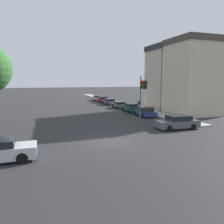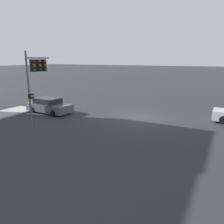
{
  "view_description": "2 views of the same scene",
  "coord_description": "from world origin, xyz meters",
  "px_view_note": "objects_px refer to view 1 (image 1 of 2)",
  "views": [
    {
      "loc": [
        -5.71,
        -17.17,
        5.16
      ],
      "look_at": [
        1.62,
        4.09,
        1.9
      ],
      "focal_mm": 35.0,
      "sensor_mm": 36.0,
      "label": 1
    },
    {
      "loc": [
        -6.82,
        17.87,
        5.14
      ],
      "look_at": [
        1.01,
        3.28,
        1.1
      ],
      "focal_mm": 35.0,
      "sensor_mm": 36.0,
      "label": 2
    }
  ],
  "objects_px": {
    "crossing_car_1": "(177,122)",
    "parked_car_1": "(131,108)",
    "parked_car_4": "(103,99)",
    "traffic_signal": "(142,90)",
    "parked_car_3": "(109,102)",
    "parked_car_5": "(97,98)",
    "parked_car_2": "(120,105)",
    "parked_car_0": "(145,112)"
  },
  "relations": [
    {
      "from": "crossing_car_1",
      "to": "parked_car_1",
      "type": "bearing_deg",
      "value": -89.18
    },
    {
      "from": "parked_car_4",
      "to": "traffic_signal",
      "type": "bearing_deg",
      "value": 174.85
    },
    {
      "from": "parked_car_1",
      "to": "parked_car_3",
      "type": "bearing_deg",
      "value": 1.5
    },
    {
      "from": "parked_car_5",
      "to": "parked_car_3",
      "type": "bearing_deg",
      "value": 178.73
    },
    {
      "from": "parked_car_3",
      "to": "parked_car_5",
      "type": "xyz_separation_m",
      "value": [
        0.03,
        10.26,
        -0.01
      ]
    },
    {
      "from": "parked_car_1",
      "to": "traffic_signal",
      "type": "bearing_deg",
      "value": 164.27
    },
    {
      "from": "parked_car_2",
      "to": "parked_car_4",
      "type": "bearing_deg",
      "value": -0.79
    },
    {
      "from": "crossing_car_1",
      "to": "parked_car_0",
      "type": "relative_size",
      "value": 1.17
    },
    {
      "from": "traffic_signal",
      "to": "parked_car_4",
      "type": "distance_m",
      "value": 26.78
    },
    {
      "from": "parked_car_2",
      "to": "parked_car_3",
      "type": "height_order",
      "value": "parked_car_3"
    },
    {
      "from": "parked_car_5",
      "to": "parked_car_4",
      "type": "bearing_deg",
      "value": -179.74
    },
    {
      "from": "parked_car_1",
      "to": "parked_car_4",
      "type": "bearing_deg",
      "value": 0.86
    },
    {
      "from": "crossing_car_1",
      "to": "parked_car_0",
      "type": "xyz_separation_m",
      "value": [
        0.53,
        8.49,
        -0.03
      ]
    },
    {
      "from": "parked_car_4",
      "to": "parked_car_2",
      "type": "bearing_deg",
      "value": -179.41
    },
    {
      "from": "crossing_car_1",
      "to": "parked_car_5",
      "type": "height_order",
      "value": "crossing_car_1"
    },
    {
      "from": "crossing_car_1",
      "to": "parked_car_2",
      "type": "height_order",
      "value": "crossing_car_1"
    },
    {
      "from": "crossing_car_1",
      "to": "parked_car_2",
      "type": "bearing_deg",
      "value": -88.24
    },
    {
      "from": "traffic_signal",
      "to": "parked_car_4",
      "type": "xyz_separation_m",
      "value": [
        3.05,
        26.39,
        -3.42
      ]
    },
    {
      "from": "parked_car_5",
      "to": "crossing_car_1",
      "type": "bearing_deg",
      "value": 178.1
    },
    {
      "from": "parked_car_0",
      "to": "parked_car_2",
      "type": "bearing_deg",
      "value": 1.24
    },
    {
      "from": "parked_car_3",
      "to": "parked_car_0",
      "type": "bearing_deg",
      "value": 179.34
    },
    {
      "from": "traffic_signal",
      "to": "parked_car_0",
      "type": "height_order",
      "value": "traffic_signal"
    },
    {
      "from": "parked_car_4",
      "to": "parked_car_5",
      "type": "bearing_deg",
      "value": 2.82
    },
    {
      "from": "parked_car_0",
      "to": "parked_car_1",
      "type": "distance_m",
      "value": 4.97
    },
    {
      "from": "parked_car_2",
      "to": "parked_car_5",
      "type": "bearing_deg",
      "value": -0.12
    },
    {
      "from": "parked_car_0",
      "to": "parked_car_1",
      "type": "relative_size",
      "value": 0.92
    },
    {
      "from": "parked_car_2",
      "to": "parked_car_4",
      "type": "distance_m",
      "value": 11.45
    },
    {
      "from": "parked_car_0",
      "to": "parked_car_4",
      "type": "bearing_deg",
      "value": 0.47
    },
    {
      "from": "parked_car_2",
      "to": "parked_car_5",
      "type": "height_order",
      "value": "parked_car_5"
    },
    {
      "from": "traffic_signal",
      "to": "parked_car_0",
      "type": "xyz_separation_m",
      "value": [
        2.98,
        4.91,
        -3.46
      ]
    },
    {
      "from": "traffic_signal",
      "to": "parked_car_1",
      "type": "bearing_deg",
      "value": -100.93
    },
    {
      "from": "parked_car_0",
      "to": "parked_car_5",
      "type": "distance_m",
      "value": 26.43
    },
    {
      "from": "parked_car_1",
      "to": "parked_car_3",
      "type": "distance_m",
      "value": 11.21
    },
    {
      "from": "parked_car_0",
      "to": "parked_car_2",
      "type": "height_order",
      "value": "parked_car_0"
    },
    {
      "from": "parked_car_0",
      "to": "parked_car_5",
      "type": "bearing_deg",
      "value": 0.76
    },
    {
      "from": "parked_car_0",
      "to": "parked_car_4",
      "type": "distance_m",
      "value": 21.48
    },
    {
      "from": "parked_car_0",
      "to": "parked_car_5",
      "type": "xyz_separation_m",
      "value": [
        -0.05,
        26.43,
        -0.02
      ]
    },
    {
      "from": "parked_car_4",
      "to": "parked_car_3",
      "type": "bearing_deg",
      "value": 179.85
    },
    {
      "from": "crossing_car_1",
      "to": "parked_car_3",
      "type": "relative_size",
      "value": 0.97
    },
    {
      "from": "parked_car_1",
      "to": "parked_car_4",
      "type": "distance_m",
      "value": 16.51
    },
    {
      "from": "parked_car_1",
      "to": "parked_car_4",
      "type": "xyz_separation_m",
      "value": [
        0.07,
        16.51,
        0.01
      ]
    },
    {
      "from": "parked_car_2",
      "to": "traffic_signal",
      "type": "bearing_deg",
      "value": 169.15
    }
  ]
}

